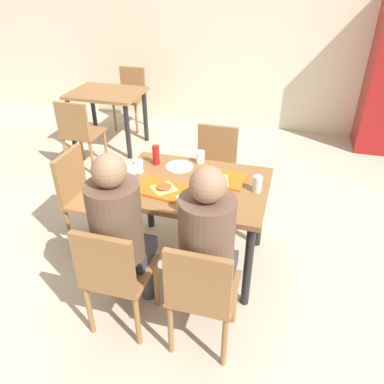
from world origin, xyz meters
The scene contains 24 objects.
ground_plane centered at (0.00, 0.00, -0.01)m, with size 10.00×10.00×0.02m, color #B7A893.
back_wall centered at (0.00, 3.20, 1.40)m, with size 10.00×0.10×2.80m, color beige.
main_table centered at (0.00, 0.00, 0.64)m, with size 1.12×0.82×0.74m.
chair_near_left centered at (-0.28, -0.79, 0.50)m, with size 0.40×0.40×0.86m.
chair_near_right centered at (0.28, -0.79, 0.50)m, with size 0.40×0.40×0.86m.
chair_far_side centered at (0.00, 0.79, 0.50)m, with size 0.40×0.40×0.86m.
chair_left_end centered at (-0.94, 0.00, 0.50)m, with size 0.40×0.40×0.86m.
person_in_red centered at (-0.28, -0.65, 0.75)m, with size 0.32×0.42×1.27m.
person_in_brown_jacket centered at (0.28, -0.65, 0.75)m, with size 0.32×0.42×1.27m.
tray_red_near centered at (-0.20, -0.14, 0.75)m, with size 0.36×0.26×0.02m, color #D85914.
tray_red_far centered at (0.20, 0.12, 0.75)m, with size 0.36×0.26×0.02m, color #D85914.
paper_plate_center centered at (-0.17, 0.23, 0.75)m, with size 0.22×0.22×0.01m, color white.
paper_plate_near_edge centered at (0.17, -0.23, 0.75)m, with size 0.22×0.22×0.01m, color white.
pizza_slice_a centered at (-0.17, -0.15, 0.77)m, with size 0.16×0.16×0.02m.
pizza_slice_b centered at (0.17, 0.11, 0.77)m, with size 0.24×0.24×0.02m.
plastic_cup_a centered at (-0.03, 0.35, 0.79)m, with size 0.07×0.07×0.10m, color white.
plastic_cup_b centered at (0.03, -0.35, 0.79)m, with size 0.07×0.07×0.10m, color white.
plastic_cup_c centered at (-0.45, 0.06, 0.79)m, with size 0.07×0.07×0.10m, color white.
soda_can centered at (0.48, 0.02, 0.80)m, with size 0.07×0.07×0.12m, color #B7BCC6.
condiment_bottle centered at (-0.36, 0.23, 0.82)m, with size 0.06×0.06×0.16m, color red.
foil_bundle centered at (-0.48, -0.02, 0.79)m, with size 0.10×0.10×0.10m, color silver.
background_table centered at (-1.68, 1.92, 0.62)m, with size 0.90×0.70×0.74m.
background_chair_near centered at (-1.68, 1.19, 0.50)m, with size 0.40×0.40×0.86m.
background_chair_far centered at (-1.68, 2.65, 0.50)m, with size 0.40×0.40×0.86m.
Camera 1 is at (0.65, -2.32, 2.15)m, focal length 35.15 mm.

